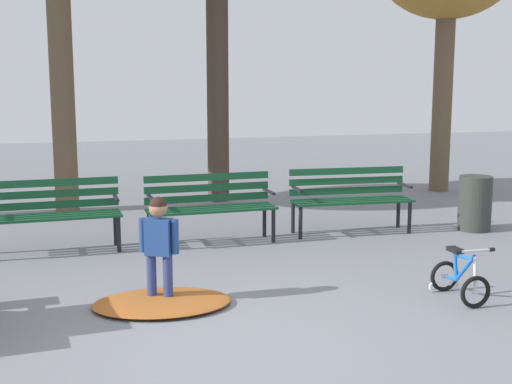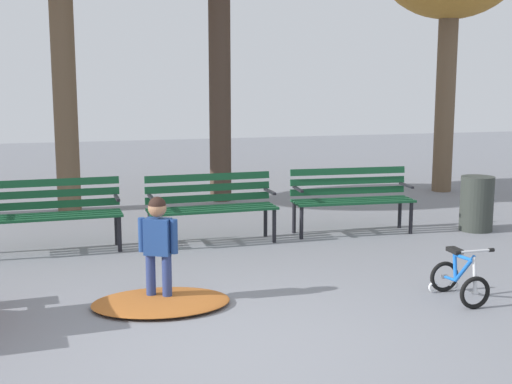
% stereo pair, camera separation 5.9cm
% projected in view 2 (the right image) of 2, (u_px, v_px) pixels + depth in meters
% --- Properties ---
extents(ground, '(36.00, 36.00, 0.00)m').
position_uv_depth(ground, '(229.00, 351.00, 5.22)').
color(ground, slate).
extents(park_bench_far_left, '(1.61, 0.49, 0.85)m').
position_uv_depth(park_bench_far_left, '(52.00, 209.00, 8.13)').
color(park_bench_far_left, '#144728').
rests_on(park_bench_far_left, ground).
extents(park_bench_left, '(1.61, 0.49, 0.85)m').
position_uv_depth(park_bench_left, '(211.00, 202.00, 8.58)').
color(park_bench_left, '#144728').
rests_on(park_bench_left, ground).
extents(park_bench_right, '(1.63, 0.56, 0.85)m').
position_uv_depth(park_bench_right, '(351.00, 195.00, 9.13)').
color(park_bench_right, '#144728').
rests_on(park_bench_right, ground).
extents(child_standing, '(0.34, 0.26, 0.99)m').
position_uv_depth(child_standing, '(158.00, 241.00, 6.25)').
color(child_standing, navy).
rests_on(child_standing, ground).
extents(kids_bicycle, '(0.39, 0.56, 0.54)m').
position_uv_depth(kids_bicycle, '(459.00, 279.00, 6.38)').
color(kids_bicycle, black).
rests_on(kids_bicycle, ground).
extents(leaf_pile, '(1.32, 0.98, 0.07)m').
position_uv_depth(leaf_pile, '(161.00, 302.00, 6.24)').
color(leaf_pile, '#9E5623').
rests_on(leaf_pile, ground).
extents(trash_bin, '(0.44, 0.44, 0.74)m').
position_uv_depth(trash_bin, '(477.00, 204.00, 9.26)').
color(trash_bin, '#2D332D').
rests_on(trash_bin, ground).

